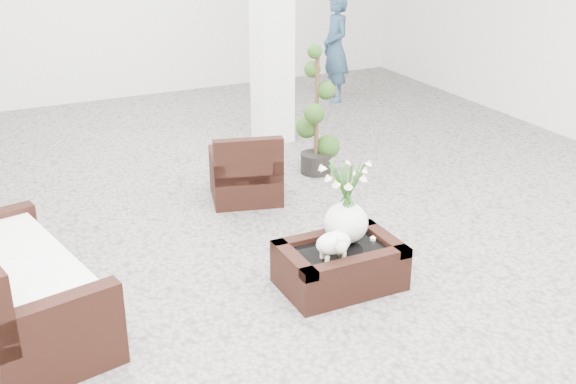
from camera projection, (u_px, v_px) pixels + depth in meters
name	position (u px, v px, depth m)	size (l,w,h in m)	color
ground	(283.00, 256.00, 5.97)	(11.00, 11.00, 0.00)	gray
coffee_table	(340.00, 267.00, 5.48)	(0.90, 0.60, 0.31)	black
sheep_figurine	(333.00, 245.00, 5.24)	(0.28, 0.23, 0.21)	white
planter_narcissus	(347.00, 193.00, 5.38)	(0.44, 0.44, 0.80)	white
tealight	(373.00, 238.00, 5.55)	(0.04, 0.04, 0.03)	white
armchair	(245.00, 165.00, 6.97)	(0.66, 0.63, 0.70)	black
loveseat	(17.00, 273.00, 4.84)	(1.63, 0.78, 0.87)	black
topiary	(317.00, 111.00, 7.47)	(0.36, 0.36, 1.37)	#223F14
shopper	(336.00, 48.00, 10.10)	(0.55, 0.36, 1.51)	#2C4962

